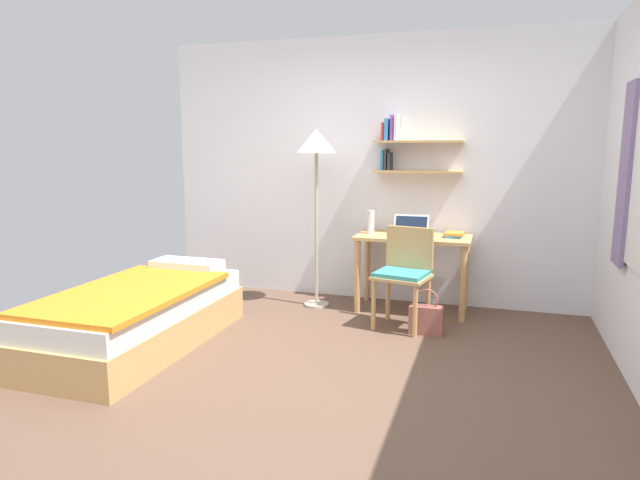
# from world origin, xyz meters

# --- Properties ---
(ground_plane) EXTENTS (5.28, 5.28, 0.00)m
(ground_plane) POSITION_xyz_m (0.00, 0.00, 0.00)
(ground_plane) COLOR brown
(wall_back) EXTENTS (4.40, 0.27, 2.60)m
(wall_back) POSITION_xyz_m (0.01, 2.02, 1.30)
(wall_back) COLOR white
(wall_back) RESTS_ON ground_plane
(bed) EXTENTS (0.90, 1.86, 0.54)m
(bed) POSITION_xyz_m (-1.50, 0.13, 0.24)
(bed) COLOR tan
(bed) RESTS_ON ground_plane
(desk) EXTENTS (1.05, 0.52, 0.72)m
(desk) POSITION_xyz_m (0.39, 1.70, 0.58)
(desk) COLOR tan
(desk) RESTS_ON ground_plane
(desk_chair) EXTENTS (0.51, 0.47, 0.86)m
(desk_chair) POSITION_xyz_m (0.39, 1.21, 0.49)
(desk_chair) COLOR tan
(desk_chair) RESTS_ON ground_plane
(standing_lamp) EXTENTS (0.37, 0.37, 1.70)m
(standing_lamp) POSITION_xyz_m (-0.51, 1.57, 1.49)
(standing_lamp) COLOR #B2A893
(standing_lamp) RESTS_ON ground_plane
(laptop) EXTENTS (0.33, 0.21, 0.19)m
(laptop) POSITION_xyz_m (0.37, 1.70, 0.77)
(laptop) COLOR #B7BABF
(laptop) RESTS_ON desk
(water_bottle) EXTENTS (0.07, 0.07, 0.22)m
(water_bottle) POSITION_xyz_m (-0.01, 1.71, 0.83)
(water_bottle) COLOR silver
(water_bottle) RESTS_ON desk
(book_stack) EXTENTS (0.18, 0.22, 0.04)m
(book_stack) POSITION_xyz_m (0.76, 1.74, 0.74)
(book_stack) COLOR #3384C6
(book_stack) RESTS_ON desk
(handbag) EXTENTS (0.28, 0.11, 0.39)m
(handbag) POSITION_xyz_m (0.61, 1.07, 0.13)
(handbag) COLOR #99564C
(handbag) RESTS_ON ground_plane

